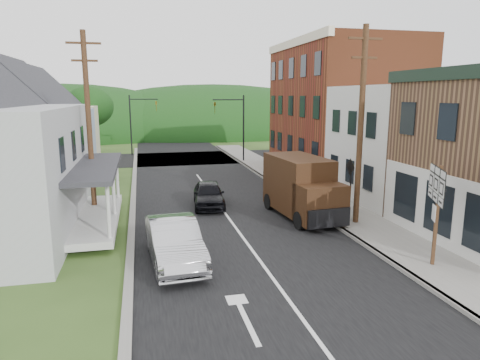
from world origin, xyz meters
TOP-DOWN VIEW (x-y plane):
  - ground at (0.00, 0.00)m, footprint 120.00×120.00m
  - road at (0.00, 10.00)m, footprint 9.00×90.00m
  - cross_road at (0.00, 27.00)m, footprint 60.00×9.00m
  - sidewalk_right at (5.90, 8.00)m, footprint 2.80×55.00m
  - curb_right at (4.55, 8.00)m, footprint 0.20×55.00m
  - curb_left at (-4.65, 8.00)m, footprint 0.30×55.00m
  - storefront_white at (11.30, 7.50)m, footprint 8.00×7.00m
  - storefront_red at (11.30, 17.00)m, footprint 8.00×12.00m
  - house_blue at (-11.00, 17.00)m, footprint 7.14×8.16m
  - house_cream at (-11.50, 26.00)m, footprint 7.14×8.16m
  - utility_pole_right at (5.60, 3.50)m, footprint 1.60×0.26m
  - utility_pole_left at (-6.50, 8.00)m, footprint 1.60×0.26m
  - traffic_signal_right at (4.30, 23.50)m, footprint 2.87×0.20m
  - traffic_signal_left at (-4.30, 30.50)m, footprint 2.87×0.20m
  - tree_left_d at (-9.00, 32.00)m, footprint 4.80×4.80m
  - forested_ridge at (0.00, 55.00)m, footprint 90.00×30.00m
  - silver_sedan at (-3.06, 0.72)m, footprint 2.03×4.94m
  - dark_sedan at (-0.60, 8.38)m, footprint 2.01×4.14m
  - delivery_van at (3.59, 5.32)m, footprint 2.60×5.50m
  - route_sign_cluster at (5.70, -1.78)m, footprint 0.89×1.86m
  - warning_sign at (5.52, 4.05)m, footprint 0.13×0.81m

SIDE VIEW (x-z plane):
  - ground at x=0.00m, z-range 0.00..0.00m
  - road at x=0.00m, z-range -0.01..0.01m
  - cross_road at x=0.00m, z-range -0.01..0.01m
  - forested_ridge at x=0.00m, z-range -8.00..8.00m
  - curb_left at x=-4.65m, z-range 0.00..0.12m
  - sidewalk_right at x=5.90m, z-range 0.00..0.15m
  - curb_right at x=4.55m, z-range 0.00..0.15m
  - dark_sedan at x=-0.60m, z-range 0.00..1.36m
  - silver_sedan at x=-3.06m, z-range 0.00..1.59m
  - delivery_van at x=3.59m, z-range 0.02..3.00m
  - warning_sign at x=5.52m, z-range 0.56..3.49m
  - route_sign_cluster at x=5.70m, z-range 0.67..4.19m
  - storefront_white at x=11.30m, z-range 0.00..6.50m
  - house_blue at x=-11.00m, z-range 0.05..7.33m
  - house_cream at x=-11.50m, z-range 0.05..7.33m
  - traffic_signal_right at x=4.30m, z-range 0.76..6.76m
  - traffic_signal_left at x=-4.30m, z-range 0.76..6.76m
  - utility_pole_right at x=5.60m, z-range 0.16..9.16m
  - utility_pole_left at x=-6.50m, z-range 0.16..9.16m
  - tree_left_d at x=-9.00m, z-range 1.41..8.35m
  - storefront_red at x=11.30m, z-range 0.00..10.00m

